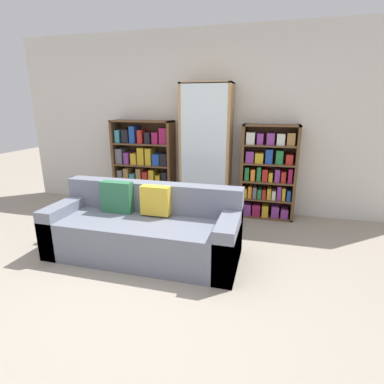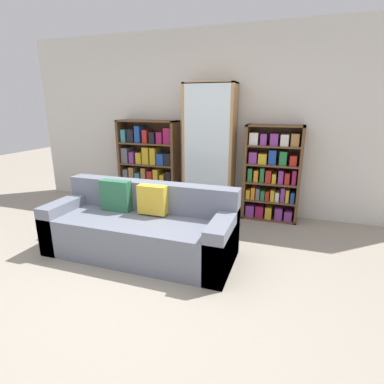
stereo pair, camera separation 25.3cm
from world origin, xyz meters
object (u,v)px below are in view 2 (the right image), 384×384
object	(u,v)px
couch	(141,229)
display_cabinet	(210,150)
bookshelf_left	(149,166)
bookshelf_right	(272,175)
wine_bottle	(231,217)

from	to	relation	value
couch	display_cabinet	xyz separation A→B (m)	(0.35, 1.57, 0.68)
bookshelf_left	bookshelf_right	world-z (taller)	bookshelf_left
couch	bookshelf_left	size ratio (longest dim) A/B	1.50
couch	bookshelf_left	xyz separation A→B (m)	(-0.68, 1.58, 0.37)
wine_bottle	bookshelf_right	bearing A→B (deg)	48.10
bookshelf_right	wine_bottle	xyz separation A→B (m)	(-0.47, -0.52, -0.51)
couch	display_cabinet	size ratio (longest dim) A/B	1.08
couch	bookshelf_right	distance (m)	2.06
bookshelf_left	couch	bearing A→B (deg)	-66.73
display_cabinet	wine_bottle	world-z (taller)	display_cabinet
bookshelf_left	wine_bottle	xyz separation A→B (m)	(1.49, -0.52, -0.51)
display_cabinet	bookshelf_right	world-z (taller)	display_cabinet
display_cabinet	wine_bottle	distance (m)	1.07
display_cabinet	bookshelf_right	bearing A→B (deg)	1.02
couch	bookshelf_right	xyz separation A→B (m)	(1.27, 1.58, 0.37)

